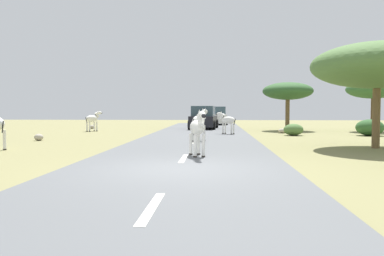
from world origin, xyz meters
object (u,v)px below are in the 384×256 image
(bush_2, at_px, (293,130))
(rock_1, at_px, (282,131))
(bush_1, at_px, (370,128))
(tree_1, at_px, (288,91))
(zebra_0, at_px, (198,128))
(zebra_4, at_px, (199,121))
(rock_0, at_px, (92,127))
(car_0, at_px, (216,116))
(tree_4, at_px, (374,90))
(rock_2, at_px, (39,137))
(zebra_1, at_px, (93,119))
(tree_3, at_px, (377,66))
(car_1, at_px, (204,118))
(zebra_2, at_px, (227,120))

(bush_2, relative_size, rock_1, 2.28)
(bush_1, bearing_deg, rock_1, 156.27)
(tree_1, bearing_deg, zebra_0, -109.50)
(zebra_4, height_order, bush_1, zebra_4)
(zebra_4, relative_size, rock_0, 3.74)
(car_0, xyz_separation_m, tree_4, (10.88, -10.47, 2.06))
(bush_2, height_order, rock_2, bush_2)
(zebra_1, bearing_deg, zebra_0, -31.46)
(tree_3, distance_m, rock_2, 15.75)
(tree_3, bearing_deg, zebra_4, 161.02)
(car_1, relative_size, bush_2, 3.86)
(tree_1, bearing_deg, car_1, 168.83)
(zebra_4, xyz_separation_m, car_1, (-0.16, 11.56, -0.14))
(zebra_1, xyz_separation_m, zebra_4, (7.83, -8.39, 0.11))
(zebra_2, distance_m, rock_0, 12.40)
(zebra_0, height_order, car_1, car_1)
(tree_4, bearing_deg, car_1, 169.49)
(zebra_1, xyz_separation_m, tree_3, (15.03, -10.86, 2.42))
(tree_4, relative_size, rock_0, 8.65)
(zebra_0, relative_size, car_0, 0.36)
(car_0, distance_m, tree_1, 10.99)
(rock_1, bearing_deg, bush_1, -23.73)
(zebra_0, height_order, bush_1, zebra_0)
(tree_3, bearing_deg, zebra_1, 144.14)
(rock_0, distance_m, rock_2, 11.66)
(tree_4, bearing_deg, car_0, 136.10)
(zebra_2, distance_m, car_0, 14.52)
(bush_2, bearing_deg, tree_1, 83.47)
(rock_0, bearing_deg, bush_2, -26.12)
(rock_1, bearing_deg, zebra_0, -110.49)
(bush_1, bearing_deg, zebra_2, 177.50)
(car_1, relative_size, tree_4, 1.21)
(zebra_0, xyz_separation_m, rock_0, (-9.20, 17.95, -0.81))
(bush_2, bearing_deg, rock_2, -161.11)
(car_1, xyz_separation_m, rock_1, (5.24, -4.52, -0.70))
(car_1, distance_m, tree_4, 12.22)
(zebra_0, distance_m, zebra_2, 11.42)
(car_1, xyz_separation_m, bush_2, (5.52, -6.69, -0.50))
(tree_3, height_order, rock_0, tree_3)
(tree_3, height_order, bush_1, tree_3)
(bush_2, bearing_deg, rock_0, 153.88)
(car_0, bearing_deg, rock_2, -117.29)
(tree_1, xyz_separation_m, bush_1, (3.82, -5.38, -2.36))
(car_1, bearing_deg, rock_1, -36.35)
(car_1, relative_size, rock_2, 9.79)
(tree_1, bearing_deg, tree_3, -84.64)
(zebra_0, height_order, car_0, car_0)
(zebra_1, bearing_deg, car_1, 51.90)
(zebra_0, distance_m, rock_1, 13.97)
(zebra_1, distance_m, rock_2, 8.12)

